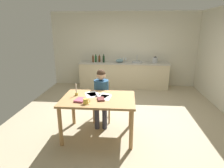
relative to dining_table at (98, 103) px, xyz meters
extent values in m
cube|color=tan|center=(0.41, 0.98, -0.69)|extent=(5.20, 5.20, 0.04)
cube|color=beige|center=(0.41, 3.58, 0.63)|extent=(5.20, 0.12, 2.60)
cube|color=beige|center=(0.41, 3.22, -0.24)|extent=(3.05, 0.60, 0.86)
cube|color=#B7B2A8|center=(0.41, 3.22, 0.21)|extent=(3.09, 0.64, 0.04)
cube|color=tan|center=(0.00, 0.00, 0.09)|extent=(1.36, 0.93, 0.04)
cylinder|color=tan|center=(-0.62, -0.40, -0.30)|extent=(0.07, 0.07, 0.74)
cylinder|color=tan|center=(0.62, -0.40, -0.30)|extent=(0.07, 0.07, 0.74)
cylinder|color=tan|center=(-0.62, 0.40, -0.30)|extent=(0.07, 0.07, 0.74)
cylinder|color=tan|center=(0.62, 0.40, -0.30)|extent=(0.07, 0.07, 0.74)
cube|color=tan|center=(-0.03, 0.64, -0.23)|extent=(0.43, 0.43, 0.04)
cube|color=tan|center=(-0.05, 0.83, -0.02)|extent=(0.36, 0.06, 0.40)
cylinder|color=tan|center=(-0.18, 0.46, -0.45)|extent=(0.04, 0.04, 0.44)
cylinder|color=tan|center=(0.15, 0.49, -0.45)|extent=(0.04, 0.04, 0.44)
cylinder|color=tan|center=(-0.21, 0.80, -0.45)|extent=(0.04, 0.04, 0.44)
cylinder|color=tan|center=(0.13, 0.83, -0.45)|extent=(0.04, 0.04, 0.44)
cylinder|color=navy|center=(-0.03, 0.62, 0.03)|extent=(0.35, 0.35, 0.50)
sphere|color=#D8AD8C|center=(-0.03, 0.62, 0.39)|extent=(0.20, 0.20, 0.20)
sphere|color=#473323|center=(-0.03, 0.62, 0.43)|extent=(0.19, 0.19, 0.19)
cylinder|color=#383847|center=(-0.09, 0.43, -0.22)|extent=(0.16, 0.39, 0.13)
cylinder|color=#383847|center=(-0.08, 0.24, -0.45)|extent=(0.10, 0.10, 0.45)
cylinder|color=#383847|center=(0.07, 0.44, -0.22)|extent=(0.16, 0.39, 0.13)
cylinder|color=#383847|center=(0.08, 0.25, -0.45)|extent=(0.10, 0.10, 0.45)
cylinder|color=#F2CC4C|center=(-0.17, -0.30, 0.15)|extent=(0.09, 0.09, 0.09)
torus|color=#F2CC4C|center=(-0.12, -0.30, 0.16)|extent=(0.07, 0.01, 0.07)
cylinder|color=gold|center=(-0.44, 0.10, 0.13)|extent=(0.06, 0.06, 0.05)
cylinder|color=white|center=(-0.44, 0.10, 0.25)|extent=(0.02, 0.02, 0.19)
cube|color=brown|center=(0.06, -0.09, 0.12)|extent=(0.17, 0.22, 0.03)
cube|color=#AC4D67|center=(-0.30, -0.18, 0.12)|extent=(0.21, 0.24, 0.03)
cube|color=white|center=(0.07, 0.13, 0.11)|extent=(0.31, 0.36, 0.00)
cube|color=white|center=(-0.15, 0.23, 0.11)|extent=(0.35, 0.36, 0.00)
cube|color=white|center=(-0.16, 0.14, 0.11)|extent=(0.30, 0.35, 0.00)
cube|color=white|center=(0.12, 0.03, 0.11)|extent=(0.24, 0.32, 0.00)
cylinder|color=#B2B7BC|center=(0.86, 3.22, 0.25)|extent=(0.36, 0.36, 0.04)
cylinder|color=silver|center=(0.86, 3.38, 0.35)|extent=(0.02, 0.02, 0.24)
cylinder|color=#593319|center=(-0.66, 3.13, 0.33)|extent=(0.06, 0.06, 0.21)
cylinder|color=#593319|center=(-0.66, 3.13, 0.46)|extent=(0.03, 0.03, 0.05)
cylinder|color=#194C23|center=(-0.57, 3.17, 0.33)|extent=(0.06, 0.06, 0.22)
cylinder|color=#194C23|center=(-0.57, 3.17, 0.47)|extent=(0.03, 0.03, 0.05)
cylinder|color=#593319|center=(-0.45, 3.23, 0.33)|extent=(0.07, 0.07, 0.20)
cylinder|color=#593319|center=(-0.45, 3.23, 0.45)|extent=(0.03, 0.03, 0.05)
cylinder|color=black|center=(-0.29, 3.15, 0.34)|extent=(0.07, 0.07, 0.22)
cylinder|color=black|center=(-0.29, 3.15, 0.47)|extent=(0.03, 0.03, 0.06)
ellipsoid|color=#668C99|center=(0.25, 3.18, 0.28)|extent=(0.26, 0.26, 0.12)
cylinder|color=#B7BABF|center=(1.47, 3.22, 0.32)|extent=(0.18, 0.18, 0.18)
cone|color=#262628|center=(1.47, 3.22, 0.43)|extent=(0.11, 0.11, 0.04)
cylinder|color=silver|center=(0.47, 3.37, 0.23)|extent=(0.06, 0.06, 0.00)
cylinder|color=silver|center=(0.47, 3.37, 0.26)|extent=(0.01, 0.01, 0.07)
cone|color=silver|center=(0.47, 3.37, 0.34)|extent=(0.07, 0.07, 0.08)
cylinder|color=silver|center=(0.36, 3.37, 0.23)|extent=(0.06, 0.06, 0.00)
cylinder|color=silver|center=(0.36, 3.37, 0.26)|extent=(0.01, 0.01, 0.07)
cone|color=silver|center=(0.36, 3.37, 0.34)|extent=(0.07, 0.07, 0.08)
cylinder|color=silver|center=(0.27, 3.37, 0.23)|extent=(0.06, 0.06, 0.00)
cylinder|color=silver|center=(0.27, 3.37, 0.26)|extent=(0.01, 0.01, 0.07)
cone|color=silver|center=(0.27, 3.37, 0.34)|extent=(0.07, 0.07, 0.08)
camera|label=1|loc=(0.53, -3.26, 1.36)|focal=30.06mm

